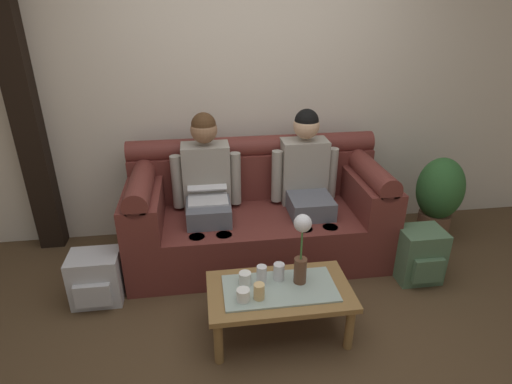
# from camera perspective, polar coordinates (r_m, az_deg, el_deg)

# --- Properties ---
(ground_plane) EXTENTS (14.00, 14.00, 0.00)m
(ground_plane) POSITION_cam_1_polar(r_m,az_deg,el_deg) (2.79, 3.90, -21.08)
(ground_plane) COLOR #4C3823
(back_wall_patterned) EXTENTS (6.00, 0.12, 2.90)m
(back_wall_patterned) POSITION_cam_1_polar(r_m,az_deg,el_deg) (3.66, -1.02, 16.17)
(back_wall_patterned) COLOR beige
(back_wall_patterned) RESTS_ON ground_plane
(timber_pillar) EXTENTS (0.20, 0.20, 2.90)m
(timber_pillar) POSITION_cam_1_polar(r_m,az_deg,el_deg) (3.76, -29.78, 13.26)
(timber_pillar) COLOR black
(timber_pillar) RESTS_ON ground_plane
(couch) EXTENTS (2.08, 0.88, 0.96)m
(couch) POSITION_cam_1_polar(r_m,az_deg,el_deg) (3.49, 0.20, -2.93)
(couch) COLOR maroon
(couch) RESTS_ON ground_plane
(person_left) EXTENTS (0.56, 0.67, 1.22)m
(person_left) POSITION_cam_1_polar(r_m,az_deg,el_deg) (3.34, -6.72, 0.94)
(person_left) COLOR #595B66
(person_left) RESTS_ON ground_plane
(person_right) EXTENTS (0.56, 0.67, 1.22)m
(person_right) POSITION_cam_1_polar(r_m,az_deg,el_deg) (3.45, 6.94, 1.72)
(person_right) COLOR #595B66
(person_right) RESTS_ON ground_plane
(coffee_table) EXTENTS (0.91, 0.51, 0.35)m
(coffee_table) POSITION_cam_1_polar(r_m,az_deg,el_deg) (2.73, 3.23, -13.82)
(coffee_table) COLOR olive
(coffee_table) RESTS_ON ground_plane
(flower_vase) EXTENTS (0.11, 0.11, 0.48)m
(flower_vase) POSITION_cam_1_polar(r_m,az_deg,el_deg) (2.60, 6.25, -7.34)
(flower_vase) COLOR brown
(flower_vase) RESTS_ON coffee_table
(cup_near_left) EXTENTS (0.08, 0.08, 0.08)m
(cup_near_left) POSITION_cam_1_polar(r_m,az_deg,el_deg) (2.70, -1.51, -11.75)
(cup_near_left) COLOR white
(cup_near_left) RESTS_ON coffee_table
(cup_near_right) EXTENTS (0.07, 0.07, 0.10)m
(cup_near_right) POSITION_cam_1_polar(r_m,az_deg,el_deg) (2.58, 0.43, -13.44)
(cup_near_right) COLOR #DBB77A
(cup_near_right) RESTS_ON coffee_table
(cup_far_center) EXTENTS (0.06, 0.06, 0.13)m
(cup_far_center) POSITION_cam_1_polar(r_m,az_deg,el_deg) (2.69, 0.78, -11.27)
(cup_far_center) COLOR silver
(cup_far_center) RESTS_ON coffee_table
(cup_far_left) EXTENTS (0.07, 0.07, 0.11)m
(cup_far_left) POSITION_cam_1_polar(r_m,az_deg,el_deg) (2.74, 3.16, -10.82)
(cup_far_left) COLOR silver
(cup_far_left) RESTS_ON coffee_table
(cup_far_right) EXTENTS (0.08, 0.08, 0.08)m
(cup_far_right) POSITION_cam_1_polar(r_m,az_deg,el_deg) (2.57, -1.77, -13.91)
(cup_far_right) COLOR white
(cup_far_right) RESTS_ON coffee_table
(backpack_right) EXTENTS (0.33, 0.31, 0.43)m
(backpack_right) POSITION_cam_1_polar(r_m,az_deg,el_deg) (3.48, 21.43, -8.06)
(backpack_right) COLOR #4C6B4C
(backpack_right) RESTS_ON ground_plane
(backpack_left) EXTENTS (0.35, 0.31, 0.38)m
(backpack_left) POSITION_cam_1_polar(r_m,az_deg,el_deg) (3.25, -21.01, -11.00)
(backpack_left) COLOR #B7B7BC
(backpack_left) RESTS_ON ground_plane
(potted_plant) EXTENTS (0.40, 0.40, 0.78)m
(potted_plant) POSITION_cam_1_polar(r_m,az_deg,el_deg) (4.01, 23.74, -0.47)
(potted_plant) COLOR brown
(potted_plant) RESTS_ON ground_plane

